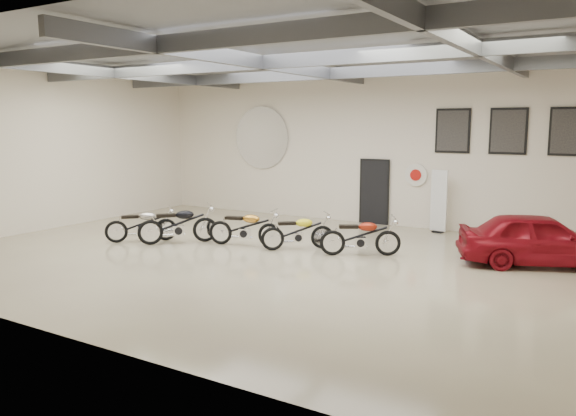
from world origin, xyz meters
The scene contains 19 objects.
floor centered at (0.00, 0.00, 0.00)m, with size 16.00×12.00×0.01m, color tan.
ceiling centered at (0.00, 0.00, 5.00)m, with size 16.00×12.00×0.01m, color gray.
back_wall centered at (0.00, 6.00, 2.50)m, with size 16.00×0.02×5.00m, color silver.
left_wall centered at (-8.00, 0.00, 2.50)m, with size 0.02×12.00×5.00m, color silver.
ceiling_beams centered at (0.00, 0.00, 4.75)m, with size 15.80×11.80×0.32m, color #55575C, non-canonical shape.
door centered at (0.50, 5.95, 1.05)m, with size 0.92×0.08×2.10m, color black.
logo_plaque centered at (-4.00, 5.95, 2.80)m, with size 2.30×0.06×1.16m, color silver, non-canonical shape.
poster_left centered at (3.00, 5.96, 3.10)m, with size 1.05×0.08×1.35m, color black, non-canonical shape.
poster_mid centered at (4.60, 5.96, 3.10)m, with size 1.05×0.08×1.35m, color black, non-canonical shape.
poster_right centered at (6.20, 5.96, 3.10)m, with size 1.05×0.08×1.35m, color black, non-canonical shape.
oil_sign centered at (1.90, 5.95, 1.70)m, with size 0.72×0.10×0.72m, color white, non-canonical shape.
banner_stand centered at (2.79, 5.50, 0.96)m, with size 0.52×0.21×1.91m, color white, non-canonical shape.
motorcycle_silver centered at (-4.03, -0.17, 0.51)m, with size 1.94×0.60×1.01m, color silver, non-canonical shape.
motorcycle_black centered at (-2.97, 0.19, 0.56)m, with size 2.15×0.67×1.12m, color silver, non-canonical shape.
motorcycle_gold centered at (-1.19, 0.89, 0.53)m, with size 2.04×0.63×1.06m, color silver, non-canonical shape.
motorcycle_yellow centered at (0.27, 1.24, 0.50)m, with size 1.91×0.59×1.00m, color silver, non-canonical shape.
motorcycle_red centered at (1.98, 1.45, 0.52)m, with size 2.00×0.62×1.04m, color silver, non-canonical shape.
go_kart centered at (5.03, 2.96, 0.27)m, with size 1.47×0.66×0.53m, color navy, non-canonical shape.
vintage_car centered at (6.00, 2.71, 0.63)m, with size 3.69×1.49×1.26m, color maroon.
Camera 1 is at (7.58, -11.40, 3.31)m, focal length 35.00 mm.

